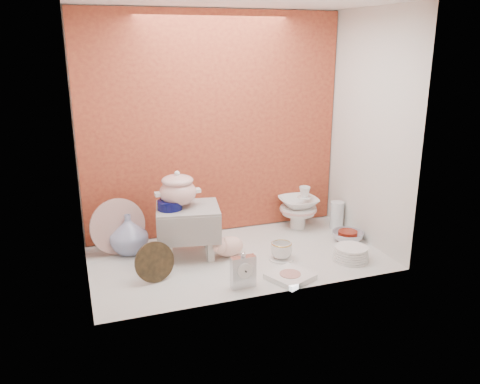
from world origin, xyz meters
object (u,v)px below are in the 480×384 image
object	(u,v)px
step_stool	(188,231)
soup_tureen	(178,189)
mantel_clock	(243,270)
gold_rim_teacup	(281,250)
dinner_plate_stack	(351,253)
blue_white_vase	(129,234)
floral_platter	(118,226)
crystal_bowl	(348,236)
plush_pig	(229,246)
porcelain_tower	(298,207)

from	to	relation	value
step_stool	soup_tureen	distance (m)	0.28
soup_tureen	mantel_clock	world-z (taller)	soup_tureen
soup_tureen	gold_rim_teacup	bearing A→B (deg)	-26.12
step_stool	soup_tureen	size ratio (longest dim) A/B	1.42
step_stool	dinner_plate_stack	bearing A→B (deg)	-13.06
blue_white_vase	soup_tureen	bearing A→B (deg)	-25.03
soup_tureen	blue_white_vase	xyz separation A→B (m)	(-0.30, 0.14, -0.31)
soup_tureen	mantel_clock	xyz separation A→B (m)	(0.23, -0.54, -0.34)
floral_platter	crystal_bowl	bearing A→B (deg)	-12.32
step_stool	floral_platter	size ratio (longest dim) A/B	1.07
plush_pig	dinner_plate_stack	distance (m)	0.76
step_stool	floral_platter	bearing A→B (deg)	166.03
soup_tureen	blue_white_vase	size ratio (longest dim) A/B	1.05
plush_pig	porcelain_tower	world-z (taller)	porcelain_tower
soup_tureen	step_stool	bearing A→B (deg)	-25.86
blue_white_vase	crystal_bowl	world-z (taller)	blue_white_vase
gold_rim_teacup	blue_white_vase	bearing A→B (deg)	154.25
step_stool	blue_white_vase	size ratio (longest dim) A/B	1.50
blue_white_vase	plush_pig	bearing A→B (deg)	-24.72
floral_platter	gold_rim_teacup	bearing A→B (deg)	-25.50
floral_platter	blue_white_vase	world-z (taller)	floral_platter
floral_platter	soup_tureen	bearing A→B (deg)	-24.50
floral_platter	gold_rim_teacup	size ratio (longest dim) A/B	2.70
plush_pig	step_stool	bearing A→B (deg)	144.49
floral_platter	dinner_plate_stack	xyz separation A→B (m)	(1.33, -0.59, -0.13)
step_stool	blue_white_vase	world-z (taller)	step_stool
plush_pig	gold_rim_teacup	bearing A→B (deg)	-39.21
soup_tureen	plush_pig	distance (m)	0.48
mantel_clock	plush_pig	bearing A→B (deg)	80.19
mantel_clock	gold_rim_teacup	world-z (taller)	mantel_clock
gold_rim_teacup	dinner_plate_stack	world-z (taller)	gold_rim_teacup
floral_platter	plush_pig	size ratio (longest dim) A/B	1.51
gold_rim_teacup	porcelain_tower	world-z (taller)	porcelain_tower
gold_rim_teacup	crystal_bowl	bearing A→B (deg)	12.64
step_stool	mantel_clock	distance (m)	0.55
plush_pig	porcelain_tower	distance (m)	0.70
step_stool	crystal_bowl	distance (m)	1.08
blue_white_vase	dinner_plate_stack	distance (m)	1.40
step_stool	dinner_plate_stack	size ratio (longest dim) A/B	1.73
soup_tureen	floral_platter	world-z (taller)	soup_tureen
dinner_plate_stack	porcelain_tower	distance (m)	0.62
dinner_plate_stack	plush_pig	bearing A→B (deg)	156.34
blue_white_vase	mantel_clock	distance (m)	0.86
step_stool	mantel_clock	world-z (taller)	step_stool
step_stool	floral_platter	xyz separation A→B (m)	(-0.41, 0.19, 0.02)
gold_rim_teacup	dinner_plate_stack	xyz separation A→B (m)	(0.40, -0.15, -0.02)
soup_tureen	blue_white_vase	world-z (taller)	soup_tureen
soup_tureen	crystal_bowl	xyz separation A→B (m)	(1.12, -0.16, -0.40)
porcelain_tower	dinner_plate_stack	bearing A→B (deg)	-83.83
crystal_bowl	porcelain_tower	distance (m)	0.42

